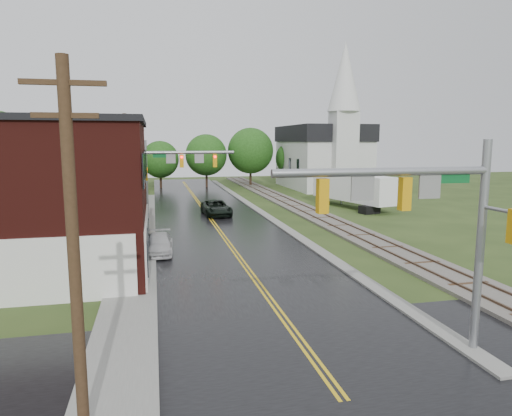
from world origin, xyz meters
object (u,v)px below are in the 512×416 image
object	(u,v)px
traffic_signal_near	(425,210)
pickup_white	(159,244)
brick_building	(7,199)
utility_pole_b	(127,176)
traffic_signal_far	(173,168)
suv_dark	(216,208)
utility_pole_c	(137,162)
utility_pole_a	(73,248)
church	(325,150)
tree_left_e	(120,161)
tree_left_c	(66,166)
semi_trailer	(352,188)

from	to	relation	value
traffic_signal_near	pickup_white	xyz separation A→B (m)	(-8.27, 16.26, -4.35)
brick_building	utility_pole_b	world-z (taller)	utility_pole_b
traffic_signal_far	utility_pole_b	xyz separation A→B (m)	(-3.33, -5.00, -0.25)
suv_dark	utility_pole_c	bearing A→B (deg)	119.97
traffic_signal_near	utility_pole_a	world-z (taller)	utility_pole_a
church	suv_dark	xyz separation A→B (m)	(-19.20, -21.37, -5.10)
brick_building	pickup_white	world-z (taller)	brick_building
traffic_signal_far	tree_left_e	distance (m)	19.65
utility_pole_a	tree_left_e	distance (m)	45.94
traffic_signal_far	traffic_signal_near	bearing A→B (deg)	-74.48
utility_pole_a	tree_left_c	distance (m)	40.52
church	pickup_white	size ratio (longest dim) A/B	4.71
traffic_signal_near	tree_left_e	bearing A→B (deg)	105.68
tree_left_e	pickup_white	world-z (taller)	tree_left_e
traffic_signal_near	tree_left_e	size ratio (longest dim) A/B	0.90
utility_pole_c	tree_left_e	world-z (taller)	utility_pole_c
utility_pole_a	utility_pole_c	world-z (taller)	same
brick_building	church	size ratio (longest dim) A/B	0.71
church	utility_pole_c	xyz separation A→B (m)	(-26.80, -9.74, -1.11)
traffic_signal_near	suv_dark	world-z (taller)	traffic_signal_near
traffic_signal_near	utility_pole_b	world-z (taller)	utility_pole_b
utility_pole_b	semi_trailer	world-z (taller)	utility_pole_b
utility_pole_c	tree_left_e	bearing A→B (deg)	137.16
tree_left_c	suv_dark	distance (m)	16.90
tree_left_e	pickup_white	xyz separation A→B (m)	(4.05, -27.64, -4.20)
church	tree_left_c	world-z (taller)	church
utility_pole_c	semi_trailer	bearing A→B (deg)	-23.21
utility_pole_b	semi_trailer	bearing A→B (deg)	28.68
church	tree_left_e	world-z (taller)	church
utility_pole_a	church	bearing A→B (deg)	63.49
pickup_white	semi_trailer	bearing A→B (deg)	40.58
church	pickup_white	distance (m)	43.60
semi_trailer	tree_left_e	bearing A→B (deg)	154.82
utility_pole_b	tree_left_c	bearing A→B (deg)	111.49
utility_pole_b	pickup_white	size ratio (longest dim) A/B	2.12
brick_building	suv_dark	xyz separation A→B (m)	(13.28, 17.37, -3.42)
utility_pole_a	traffic_signal_far	bearing A→B (deg)	82.97
suv_dark	tree_left_e	bearing A→B (deg)	122.30
suv_dark	pickup_white	xyz separation A→B (m)	(-5.60, -14.11, -0.11)
church	utility_pole_b	xyz separation A→B (m)	(-26.80, -31.74, -1.11)
church	pickup_white	xyz separation A→B (m)	(-24.80, -35.48, -5.22)
traffic_signal_far	tree_left_e	size ratio (longest dim) A/B	0.90
utility_pole_a	suv_dark	xyz separation A→B (m)	(7.60, 32.37, -3.99)
tree_left_e	traffic_signal_far	bearing A→B (deg)	-74.11
pickup_white	utility_pole_c	bearing A→B (deg)	96.98
suv_dark	semi_trailer	size ratio (longest dim) A/B	0.46
traffic_signal_far	utility_pole_c	bearing A→B (deg)	101.09
church	utility_pole_a	size ratio (longest dim) A/B	2.22
traffic_signal_far	suv_dark	distance (m)	8.06
traffic_signal_near	semi_trailer	xyz separation A→B (m)	(12.28, 32.33, -2.81)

